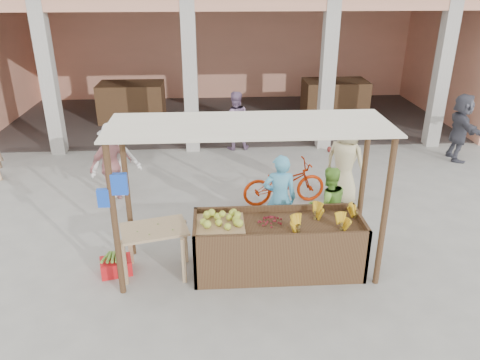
{
  "coord_description": "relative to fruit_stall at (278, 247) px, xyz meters",
  "views": [
    {
      "loc": [
        -0.47,
        -6.2,
        4.31
      ],
      "look_at": [
        -0.02,
        1.2,
        1.04
      ],
      "focal_mm": 35.0,
      "sensor_mm": 36.0,
      "label": 1
    }
  ],
  "objects": [
    {
      "name": "plantain_bundle",
      "position": [
        -2.53,
        0.04,
        -0.12
      ],
      "size": [
        0.39,
        0.27,
        0.08
      ],
      "primitive_type": null,
      "color": "olive",
      "rests_on": "red_crate"
    },
    {
      "name": "side_table",
      "position": [
        -1.89,
        0.03,
        0.26
      ],
      "size": [
        1.11,
        0.88,
        0.79
      ],
      "rotation": [
        0.0,
        0.0,
        0.25
      ],
      "color": "tan",
      "rests_on": "ground"
    },
    {
      "name": "red_crate",
      "position": [
        -2.53,
        0.04,
        -0.28
      ],
      "size": [
        0.54,
        0.44,
        0.24
      ],
      "primitive_type": "cube",
      "rotation": [
        0.0,
        0.0,
        0.25
      ],
      "color": "red",
      "rests_on": "ground"
    },
    {
      "name": "melon_tray",
      "position": [
        -0.9,
        0.0,
        0.49
      ],
      "size": [
        0.75,
        0.65,
        0.2
      ],
      "color": "#A57F55",
      "rests_on": "fruit_stall"
    },
    {
      "name": "shopper_b",
      "position": [
        -3.05,
        2.73,
        0.41
      ],
      "size": [
        1.06,
        0.96,
        1.61
      ],
      "primitive_type": "imported",
      "rotation": [
        0.0,
        0.0,
        3.75
      ],
      "color": "#D18686",
      "rests_on": "ground"
    },
    {
      "name": "vendor_green",
      "position": [
        0.95,
        0.79,
        0.34
      ],
      "size": [
        0.77,
        0.52,
        1.47
      ],
      "primitive_type": "imported",
      "rotation": [
        0.0,
        0.0,
        3.3
      ],
      "color": "#7BBD42",
      "rests_on": "ground"
    },
    {
      "name": "motorcycle",
      "position": [
        0.44,
        2.33,
        0.07
      ],
      "size": [
        0.89,
        1.86,
        0.93
      ],
      "primitive_type": "imported",
      "rotation": [
        0.0,
        0.0,
        1.73
      ],
      "color": "#A22403",
      "rests_on": "ground"
    },
    {
      "name": "stall_awning",
      "position": [
        -0.51,
        0.06,
        1.58
      ],
      "size": [
        4.09,
        1.35,
        2.39
      ],
      "color": "#523921",
      "rests_on": "ground"
    },
    {
      "name": "papaya_pile",
      "position": [
        -1.89,
        0.03,
        0.49
      ],
      "size": [
        0.67,
        0.38,
        0.19
      ],
      "primitive_type": null,
      "color": "#45912F",
      "rests_on": "side_table"
    },
    {
      "name": "vendor_blue",
      "position": [
        0.14,
        0.92,
        0.45
      ],
      "size": [
        0.66,
        0.5,
        1.69
      ],
      "primitive_type": "imported",
      "rotation": [
        0.0,
        0.0,
        3.08
      ],
      "color": "#55B1DA",
      "rests_on": "ground"
    },
    {
      "name": "shopper_d",
      "position": [
        5.15,
        4.53,
        0.49
      ],
      "size": [
        0.87,
        1.71,
        1.77
      ],
      "primitive_type": "imported",
      "rotation": [
        0.0,
        0.0,
        1.45
      ],
      "color": "#454550",
      "rests_on": "ground"
    },
    {
      "name": "fruit_stall",
      "position": [
        0.0,
        0.0,
        0.0
      ],
      "size": [
        2.6,
        0.95,
        0.8
      ],
      "primitive_type": "cube",
      "color": "#523921",
      "rests_on": "ground"
    },
    {
      "name": "berry_heap",
      "position": [
        -0.11,
        0.04,
        0.47
      ],
      "size": [
        0.45,
        0.36,
        0.14
      ],
      "primitive_type": "ellipsoid",
      "color": "maroon",
      "rests_on": "fruit_stall"
    },
    {
      "name": "produce_sacks",
      "position": [
        2.26,
        5.27,
        -0.11
      ],
      "size": [
        0.76,
        0.47,
        0.58
      ],
      "color": "maroon",
      "rests_on": "ground"
    },
    {
      "name": "shopper_f",
      "position": [
        -0.38,
        5.67,
        0.45
      ],
      "size": [
        0.86,
        0.52,
        1.7
      ],
      "primitive_type": "imported",
      "rotation": [
        0.0,
        0.0,
        3.2
      ],
      "color": "gray",
      "rests_on": "ground"
    },
    {
      "name": "market_building",
      "position": [
        -0.45,
        8.93,
        2.3
      ],
      "size": [
        14.4,
        6.4,
        4.2
      ],
      "color": "#E99979",
      "rests_on": "ground"
    },
    {
      "name": "banana_heap",
      "position": [
        0.72,
        -0.02,
        0.5
      ],
      "size": [
        1.11,
        0.61,
        0.2
      ],
      "primitive_type": null,
      "color": "gold",
      "rests_on": "fruit_stall"
    },
    {
      "name": "shopper_c",
      "position": [
        1.66,
        2.34,
        0.56
      ],
      "size": [
        1.09,
        1.07,
        1.93
      ],
      "primitive_type": "imported",
      "rotation": [
        0.0,
        0.0,
        2.4
      ],
      "color": "#C4B583",
      "rests_on": "ground"
    },
    {
      "name": "shopper_a",
      "position": [
        -2.98,
        2.89,
        0.47
      ],
      "size": [
        1.24,
        0.93,
        1.73
      ],
      "primitive_type": "imported",
      "rotation": [
        0.0,
        0.0,
        0.38
      ],
      "color": "white",
      "rests_on": "ground"
    },
    {
      "name": "ground",
      "position": [
        -0.5,
        0.0,
        -0.4
      ],
      "size": [
        60.0,
        60.0,
        0.0
      ],
      "primitive_type": "plane",
      "color": "gray",
      "rests_on": "ground"
    }
  ]
}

